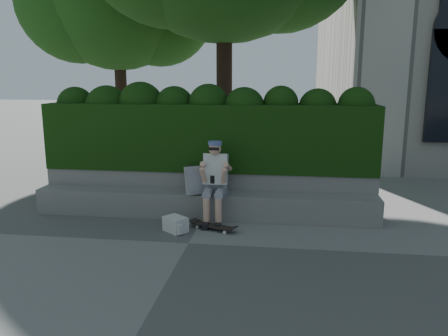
# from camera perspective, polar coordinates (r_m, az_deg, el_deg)

# --- Properties ---
(ground) EXTENTS (80.00, 80.00, 0.00)m
(ground) POSITION_cam_1_polar(r_m,az_deg,el_deg) (6.60, -4.66, -9.78)
(ground) COLOR slate
(ground) RESTS_ON ground
(bench_ledge) EXTENTS (6.00, 0.45, 0.45)m
(bench_ledge) POSITION_cam_1_polar(r_m,az_deg,el_deg) (7.68, -2.72, -4.84)
(bench_ledge) COLOR gray
(bench_ledge) RESTS_ON ground
(planter_wall) EXTENTS (6.00, 0.50, 0.75)m
(planter_wall) POSITION_cam_1_polar(r_m,az_deg,el_deg) (8.09, -2.13, -2.88)
(planter_wall) COLOR gray
(planter_wall) RESTS_ON ground
(hedge) EXTENTS (6.00, 1.00, 1.20)m
(hedge) POSITION_cam_1_polar(r_m,az_deg,el_deg) (8.13, -1.92, 4.19)
(hedge) COLOR black
(hedge) RESTS_ON planter_wall
(person) EXTENTS (0.40, 0.76, 1.38)m
(person) POSITION_cam_1_polar(r_m,az_deg,el_deg) (7.34, -1.17, -1.37)
(person) COLOR gray
(person) RESTS_ON ground
(skateboard) EXTENTS (0.75, 0.44, 0.08)m
(skateboard) POSITION_cam_1_polar(r_m,az_deg,el_deg) (7.11, -1.42, -7.57)
(skateboard) COLOR black
(skateboard) RESTS_ON ground
(backpack_plaid) EXTENTS (0.37, 0.32, 0.48)m
(backpack_plaid) POSITION_cam_1_polar(r_m,az_deg,el_deg) (7.49, -3.73, -1.59)
(backpack_plaid) COLOR #BBBABF
(backpack_plaid) RESTS_ON bench_ledge
(backpack_ground) EXTENTS (0.45, 0.43, 0.24)m
(backpack_ground) POSITION_cam_1_polar(r_m,az_deg,el_deg) (7.07, -6.35, -7.30)
(backpack_ground) COLOR silver
(backpack_ground) RESTS_ON ground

